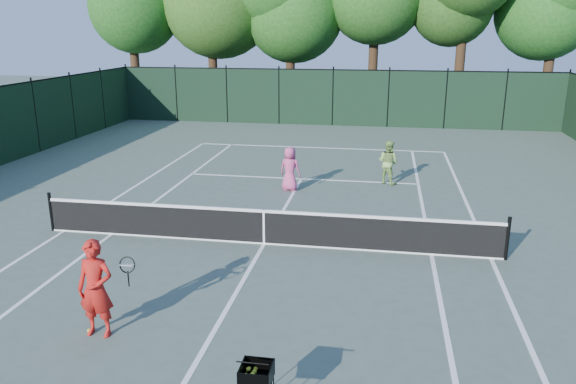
% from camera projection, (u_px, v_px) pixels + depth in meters
% --- Properties ---
extents(ground, '(90.00, 90.00, 0.00)m').
position_uv_depth(ground, '(264.00, 244.00, 14.14)').
color(ground, '#47564C').
rests_on(ground, ground).
extents(sideline_doubles_left, '(0.10, 23.77, 0.01)m').
position_uv_depth(sideline_doubles_left, '(64.00, 231.00, 15.03)').
color(sideline_doubles_left, white).
rests_on(sideline_doubles_left, ground).
extents(sideline_doubles_right, '(0.10, 23.77, 0.01)m').
position_uv_depth(sideline_doubles_right, '(491.00, 259.00, 13.25)').
color(sideline_doubles_right, white).
rests_on(sideline_doubles_right, ground).
extents(sideline_singles_left, '(0.10, 23.77, 0.01)m').
position_uv_depth(sideline_singles_left, '(112.00, 234.00, 14.81)').
color(sideline_singles_left, white).
rests_on(sideline_singles_left, ground).
extents(sideline_singles_right, '(0.10, 23.77, 0.01)m').
position_uv_depth(sideline_singles_right, '(432.00, 255.00, 13.47)').
color(sideline_singles_right, white).
rests_on(sideline_singles_right, ground).
extents(baseline_far, '(10.97, 0.10, 0.01)m').
position_uv_depth(baseline_far, '(319.00, 148.00, 25.37)').
color(baseline_far, white).
rests_on(baseline_far, ground).
extents(service_line_far, '(8.23, 0.10, 0.01)m').
position_uv_depth(service_line_far, '(301.00, 179.00, 20.19)').
color(service_line_far, white).
rests_on(service_line_far, ground).
extents(center_service_line, '(0.10, 12.80, 0.01)m').
position_uv_depth(center_service_line, '(264.00, 244.00, 14.14)').
color(center_service_line, white).
rests_on(center_service_line, ground).
extents(tennis_net, '(11.69, 0.09, 1.06)m').
position_uv_depth(tennis_net, '(264.00, 226.00, 14.00)').
color(tennis_net, black).
rests_on(tennis_net, ground).
extents(fence_far, '(24.00, 0.05, 3.00)m').
position_uv_depth(fence_far, '(333.00, 98.00, 30.73)').
color(fence_far, black).
rests_on(fence_far, ground).
extents(coach, '(0.93, 0.62, 1.78)m').
position_uv_depth(coach, '(96.00, 289.00, 9.75)').
color(coach, red).
rests_on(coach, ground).
extents(player_pink, '(0.82, 0.65, 1.47)m').
position_uv_depth(player_pink, '(290.00, 169.00, 18.59)').
color(player_pink, '#C7467C').
rests_on(player_pink, ground).
extents(player_green, '(0.93, 0.88, 1.52)m').
position_uv_depth(player_green, '(388.00, 162.00, 19.41)').
color(player_green, '#8AB45A').
rests_on(player_green, ground).
extents(ball_hopper, '(0.49, 0.49, 0.84)m').
position_uv_depth(ball_hopper, '(256.00, 374.00, 7.67)').
color(ball_hopper, black).
rests_on(ball_hopper, ground).
extents(loose_ball_near_cart, '(0.07, 0.07, 0.07)m').
position_uv_depth(loose_ball_near_cart, '(243.00, 364.00, 9.04)').
color(loose_ball_near_cart, yellow).
rests_on(loose_ball_near_cart, ground).
extents(loose_ball_midcourt, '(0.07, 0.07, 0.07)m').
position_uv_depth(loose_ball_midcourt, '(89.00, 330.00, 10.05)').
color(loose_ball_midcourt, '#C9E02D').
rests_on(loose_ball_midcourt, ground).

